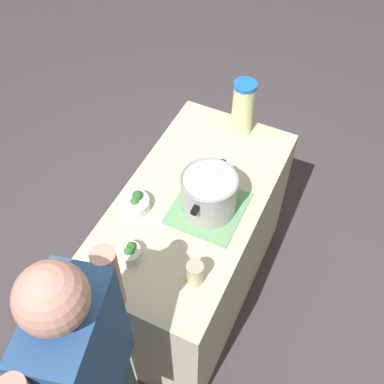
{
  "coord_description": "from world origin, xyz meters",
  "views": [
    {
      "loc": [
        1.2,
        0.57,
        2.61
      ],
      "look_at": [
        0.0,
        0.0,
        0.95
      ],
      "focal_mm": 44.01,
      "sensor_mm": 36.0,
      "label": 1
    }
  ],
  "objects_px": {
    "broccoli_bowl_center": "(129,252)",
    "person_cook": "(92,376)",
    "cooking_pot": "(209,193)",
    "mason_jar": "(195,273)",
    "broccoli_bowl_front": "(135,203)",
    "lemonade_pitcher": "(243,107)"
  },
  "relations": [
    {
      "from": "broccoli_bowl_center",
      "to": "person_cook",
      "type": "height_order",
      "value": "person_cook"
    },
    {
      "from": "cooking_pot",
      "to": "mason_jar",
      "type": "xyz_separation_m",
      "value": [
        0.35,
        0.1,
        -0.05
      ]
    },
    {
      "from": "cooking_pot",
      "to": "broccoli_bowl_front",
      "type": "bearing_deg",
      "value": -66.17
    },
    {
      "from": "lemonade_pitcher",
      "to": "broccoli_bowl_center",
      "type": "relative_size",
      "value": 2.87
    },
    {
      "from": "cooking_pot",
      "to": "broccoli_bowl_center",
      "type": "relative_size",
      "value": 3.08
    },
    {
      "from": "mason_jar",
      "to": "broccoli_bowl_front",
      "type": "xyz_separation_m",
      "value": [
        -0.22,
        -0.4,
        -0.03
      ]
    },
    {
      "from": "broccoli_bowl_center",
      "to": "mason_jar",
      "type": "bearing_deg",
      "value": 93.03
    },
    {
      "from": "lemonade_pitcher",
      "to": "person_cook",
      "type": "xyz_separation_m",
      "value": [
        1.39,
        -0.01,
        -0.16
      ]
    },
    {
      "from": "cooking_pot",
      "to": "lemonade_pitcher",
      "type": "xyz_separation_m",
      "value": [
        -0.54,
        -0.06,
        0.04
      ]
    },
    {
      "from": "lemonade_pitcher",
      "to": "person_cook",
      "type": "bearing_deg",
      "value": -0.42
    },
    {
      "from": "lemonade_pitcher",
      "to": "broccoli_bowl_center",
      "type": "xyz_separation_m",
      "value": [
        0.91,
        -0.13,
        -0.12
      ]
    },
    {
      "from": "lemonade_pitcher",
      "to": "broccoli_bowl_front",
      "type": "height_order",
      "value": "lemonade_pitcher"
    },
    {
      "from": "mason_jar",
      "to": "person_cook",
      "type": "height_order",
      "value": "person_cook"
    },
    {
      "from": "cooking_pot",
      "to": "mason_jar",
      "type": "distance_m",
      "value": 0.37
    },
    {
      "from": "cooking_pot",
      "to": "person_cook",
      "type": "height_order",
      "value": "person_cook"
    },
    {
      "from": "broccoli_bowl_front",
      "to": "broccoli_bowl_center",
      "type": "relative_size",
      "value": 1.32
    },
    {
      "from": "lemonade_pitcher",
      "to": "broccoli_bowl_front",
      "type": "xyz_separation_m",
      "value": [
        0.68,
        -0.24,
        -0.12
      ]
    },
    {
      "from": "broccoli_bowl_center",
      "to": "person_cook",
      "type": "bearing_deg",
      "value": 14.37
    },
    {
      "from": "cooking_pot",
      "to": "broccoli_bowl_front",
      "type": "relative_size",
      "value": 2.34
    },
    {
      "from": "broccoli_bowl_center",
      "to": "cooking_pot",
      "type": "bearing_deg",
      "value": 152.39
    },
    {
      "from": "cooking_pot",
      "to": "person_cook",
      "type": "bearing_deg",
      "value": -4.7
    },
    {
      "from": "cooking_pot",
      "to": "person_cook",
      "type": "distance_m",
      "value": 0.86
    }
  ]
}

